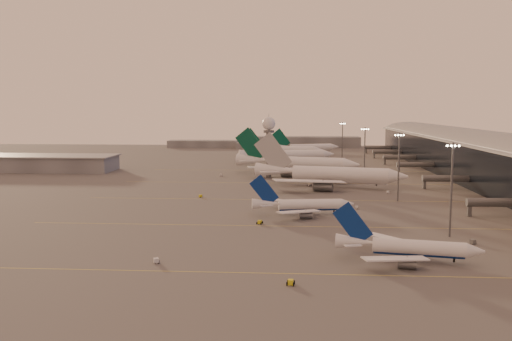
{
  "coord_description": "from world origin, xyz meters",
  "views": [
    {
      "loc": [
        16.08,
        -143.27,
        33.88
      ],
      "look_at": [
        1.68,
        75.74,
        8.47
      ],
      "focal_mm": 38.0,
      "sensor_mm": 36.0,
      "label": 1
    }
  ],
  "objects": [
    {
      "name": "narrowbody_near",
      "position": [
        42.03,
        -24.01,
        2.6
      ],
      "size": [
        32.53,
        25.73,
        12.82
      ],
      "color": "silver",
      "rests_on": "ground"
    },
    {
      "name": "gsv_truck_a",
      "position": [
        -12.91,
        -29.32,
        1.21
      ],
      "size": [
        6.2,
        4.32,
        2.36
      ],
      "color": "silver",
      "rests_on": "ground"
    },
    {
      "name": "mast_b",
      "position": [
        55.0,
        55.0,
        13.74
      ],
      "size": [
        3.6,
        0.56,
        25.0
      ],
      "color": "#515358",
      "rests_on": "ground"
    },
    {
      "name": "mast_c",
      "position": [
        50.0,
        110.0,
        13.74
      ],
      "size": [
        3.6,
        0.56,
        25.0
      ],
      "color": "#515358",
      "rests_on": "ground"
    },
    {
      "name": "gsv_tug_mid",
      "position": [
        6.96,
        12.24,
        0.52
      ],
      "size": [
        4.04,
        3.1,
        1.02
      ],
      "color": "gold",
      "rests_on": "ground"
    },
    {
      "name": "gsv_tug_far",
      "position": [
        23.93,
        91.01,
        0.5
      ],
      "size": [
        3.55,
        3.98,
        0.98
      ],
      "color": "silver",
      "rests_on": "ground"
    },
    {
      "name": "ground",
      "position": [
        0.0,
        0.0,
        0.0
      ],
      "size": [
        700.0,
        700.0,
        0.0
      ],
      "primitive_type": "plane",
      "color": "#4E4C4C",
      "rests_on": "ground"
    },
    {
      "name": "radar_tower",
      "position": [
        5.0,
        120.0,
        20.95
      ],
      "size": [
        6.4,
        6.4,
        31.1
      ],
      "color": "#515358",
      "rests_on": "ground"
    },
    {
      "name": "greentail_b",
      "position": [
        13.76,
        185.71,
        3.88
      ],
      "size": [
        59.25,
        47.25,
        21.98
      ],
      "color": "silver",
      "rests_on": "ground"
    },
    {
      "name": "gsv_catering_b",
      "position": [
        54.83,
        73.0,
        2.02
      ],
      "size": [
        5.37,
        3.78,
        4.03
      ],
      "color": "silver",
      "rests_on": "ground"
    },
    {
      "name": "gsv_tug_near",
      "position": [
        16.12,
        -42.28,
        0.52
      ],
      "size": [
        2.52,
        3.75,
        1.01
      ],
      "color": "gold",
      "rests_on": "ground"
    },
    {
      "name": "distant_horizon",
      "position": [
        2.62,
        325.14,
        3.89
      ],
      "size": [
        165.0,
        37.5,
        9.0
      ],
      "color": "slate",
      "rests_on": "ground"
    },
    {
      "name": "greentail_a",
      "position": [
        18.91,
        133.62,
        4.21
      ],
      "size": [
        64.34,
        51.31,
        23.85
      ],
      "color": "silver",
      "rests_on": "ground"
    },
    {
      "name": "narrowbody_mid",
      "position": [
        19.9,
        27.17,
        2.66
      ],
      "size": [
        33.5,
        26.57,
        13.13
      ],
      "color": "silver",
      "rests_on": "ground"
    },
    {
      "name": "gsv_tug_hangar",
      "position": [
        46.09,
        164.07,
        0.58
      ],
      "size": [
        4.62,
        4.14,
        1.13
      ],
      "color": "gold",
      "rests_on": "ground"
    },
    {
      "name": "gsv_truck_d",
      "position": [
        -18.79,
        123.24,
        1.17
      ],
      "size": [
        3.56,
        6.01,
        2.29
      ],
      "color": "silver",
      "rests_on": "ground"
    },
    {
      "name": "mast_a",
      "position": [
        58.0,
        0.0,
        13.74
      ],
      "size": [
        3.6,
        0.56,
        25.0
      ],
      "color": "#515358",
      "rests_on": "ground"
    },
    {
      "name": "hangar",
      "position": [
        -120.0,
        140.0,
        4.32
      ],
      "size": [
        82.0,
        27.0,
        8.5
      ],
      "color": "slate",
      "rests_on": "ground"
    },
    {
      "name": "taxiway_markings",
      "position": [
        30.0,
        56.0,
        0.01
      ],
      "size": [
        180.0,
        185.25,
        0.02
      ],
      "color": "gold",
      "rests_on": "ground"
    },
    {
      "name": "gsv_truck_b",
      "position": [
        38.63,
        38.38,
        1.02
      ],
      "size": [
        5.15,
        2.34,
        2.01
      ],
      "color": "silver",
      "rests_on": "ground"
    },
    {
      "name": "greentail_c",
      "position": [
        10.5,
        228.76,
        3.6
      ],
      "size": [
        56.07,
        45.19,
        20.36
      ],
      "color": "silver",
      "rests_on": "ground"
    },
    {
      "name": "greentail_d",
      "position": [
        27.32,
        259.64,
        3.38
      ],
      "size": [
        50.51,
        40.08,
        19.16
      ],
      "color": "silver",
      "rests_on": "ground"
    },
    {
      "name": "terminal",
      "position": [
        107.88,
        110.09,
        10.52
      ],
      "size": [
        57.0,
        362.0,
        23.04
      ],
      "color": "black",
      "rests_on": "ground"
    },
    {
      "name": "gsv_truck_c",
      "position": [
        -18.09,
        58.75,
        1.09
      ],
      "size": [
        5.15,
        5.05,
        2.15
      ],
      "color": "gold",
      "rests_on": "ground"
    },
    {
      "name": "mast_d",
      "position": [
        48.0,
        200.0,
        13.74
      ],
      "size": [
        3.6,
        0.56,
        25.0
      ],
      "color": "#515358",
      "rests_on": "ground"
    },
    {
      "name": "gsv_catering_a",
      "position": [
        61.73,
        -7.63,
        2.31
      ],
      "size": [
        6.16,
        4.76,
        4.63
      ],
      "color": "#585B5D",
      "rests_on": "ground"
    },
    {
      "name": "widebody_white",
      "position": [
        32.68,
        88.84,
        4.06
      ],
      "size": [
        65.51,
        51.92,
        23.4
      ],
      "color": "silver",
      "rests_on": "ground"
    }
  ]
}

